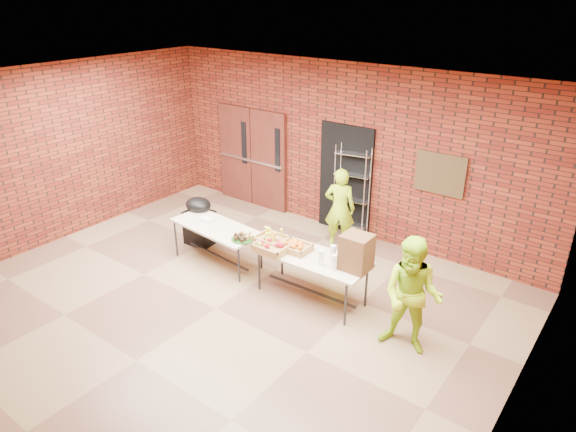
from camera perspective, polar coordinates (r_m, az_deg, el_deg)
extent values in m
cube|color=brown|center=(7.84, -8.03, -10.28)|extent=(8.00, 7.00, 0.04)
cube|color=silver|center=(6.58, -9.70, 13.66)|extent=(8.00, 7.00, 0.04)
cube|color=maroon|center=(9.67, 6.22, 7.32)|extent=(8.00, 0.04, 3.20)
cube|color=maroon|center=(10.19, -25.05, 6.04)|extent=(0.04, 7.00, 3.20)
cube|color=maroon|center=(5.30, 24.12, -9.93)|extent=(0.04, 7.00, 3.20)
cube|color=#4F2116|center=(11.30, -5.76, 6.91)|extent=(0.88, 0.08, 2.10)
cube|color=#4F2116|center=(10.73, -2.19, 6.08)|extent=(0.88, 0.08, 2.10)
cube|color=black|center=(10.99, -4.91, 8.09)|extent=(0.12, 0.02, 0.90)
cube|color=black|center=(10.44, -1.18, 7.30)|extent=(0.12, 0.02, 0.90)
cube|color=#BBBBC2|center=(10.98, -4.22, 6.19)|extent=(1.70, 0.04, 0.05)
cube|color=black|center=(9.75, 6.40, 4.04)|extent=(1.10, 0.06, 2.10)
cube|color=#422F1A|center=(8.86, 16.55, 4.50)|extent=(0.85, 0.04, 0.70)
cube|color=#BDA990|center=(8.74, -7.96, -1.23)|extent=(1.72, 0.84, 0.04)
cube|color=#2B2A2F|center=(8.99, -7.76, -4.43)|extent=(1.48, 0.16, 0.03)
cylinder|color=#2B2A2F|center=(9.55, -9.87, -1.36)|extent=(0.03, 0.03, 0.65)
cylinder|color=#2B2A2F|center=(8.62, -3.00, -3.94)|extent=(0.03, 0.03, 0.65)
cylinder|color=#2B2A2F|center=(9.22, -12.35, -2.54)|extent=(0.03, 0.03, 0.65)
cylinder|color=#2B2A2F|center=(8.26, -5.48, -5.38)|extent=(0.03, 0.03, 0.65)
cube|color=#BDA990|center=(7.65, 2.64, -4.59)|extent=(1.79, 0.79, 0.04)
cube|color=#2B2A2F|center=(7.95, 2.56, -8.30)|extent=(1.57, 0.09, 0.03)
cylinder|color=#2B2A2F|center=(8.44, -0.66, -4.44)|extent=(0.04, 0.04, 0.69)
cylinder|color=#2B2A2F|center=(7.71, 8.69, -7.75)|extent=(0.04, 0.04, 0.69)
cylinder|color=#2B2A2F|center=(8.04, -3.23, -6.04)|extent=(0.04, 0.04, 0.69)
cylinder|color=#2B2A2F|center=(7.27, 6.42, -9.76)|extent=(0.04, 0.04, 0.69)
cube|color=#AA7C44|center=(7.99, -1.87, -2.80)|extent=(0.47, 0.37, 0.07)
cube|color=#AA7C44|center=(7.77, 0.85, -3.64)|extent=(0.44, 0.34, 0.07)
cube|color=#AA7C44|center=(7.75, -1.82, -3.67)|extent=(0.50, 0.39, 0.08)
cylinder|color=#174913|center=(8.23, -5.00, -2.55)|extent=(0.39, 0.39, 0.01)
cube|color=white|center=(8.89, -8.99, -0.47)|extent=(0.19, 0.13, 0.06)
cube|color=#53361C|center=(7.24, 7.62, -4.02)|extent=(0.40, 0.36, 0.53)
cylinder|color=white|center=(7.37, 3.70, -4.62)|extent=(0.08, 0.08, 0.23)
cylinder|color=white|center=(7.26, 5.14, -5.14)|extent=(0.08, 0.08, 0.23)
cylinder|color=white|center=(7.45, 5.00, -4.18)|extent=(0.09, 0.09, 0.26)
cube|color=black|center=(9.59, -9.75, -1.26)|extent=(0.53, 0.45, 0.63)
ellipsoid|color=black|center=(9.41, -9.94, 1.22)|extent=(0.52, 0.45, 0.27)
imported|color=#A7E319|center=(9.22, 5.78, 0.85)|extent=(0.64, 0.54, 1.50)
imported|color=#A7E319|center=(6.75, 13.62, -8.66)|extent=(0.86, 0.71, 1.61)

